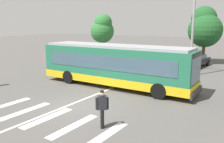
# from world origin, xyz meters

# --- Properties ---
(ground_plane) EXTENTS (160.00, 160.00, 0.00)m
(ground_plane) POSITION_xyz_m (0.00, 0.00, 0.00)
(ground_plane) COLOR #514F4C
(city_transit_bus) EXTENTS (11.82, 2.81, 3.06)m
(city_transit_bus) POSITION_xyz_m (-0.64, 4.81, 1.59)
(city_transit_bus) COLOR black
(city_transit_bus) RESTS_ON ground_plane
(pedestrian_crossing_street) EXTENTS (0.48, 0.45, 1.72)m
(pedestrian_crossing_street) POSITION_xyz_m (2.81, -1.53, 0.97)
(pedestrian_crossing_street) COLOR black
(pedestrian_crossing_street) RESTS_ON ground_plane
(parked_car_blue) EXTENTS (1.93, 4.53, 1.35)m
(parked_car_blue) POSITION_xyz_m (-3.30, 16.15, 0.77)
(parked_car_blue) COLOR black
(parked_car_blue) RESTS_ON ground_plane
(parked_car_silver) EXTENTS (1.95, 4.54, 1.35)m
(parked_car_silver) POSITION_xyz_m (-0.65, 16.25, 0.77)
(parked_car_silver) COLOR black
(parked_car_silver) RESTS_ON ground_plane
(parked_car_black) EXTENTS (2.19, 4.64, 1.35)m
(parked_car_black) POSITION_xyz_m (2.19, 16.59, 0.77)
(parked_car_black) COLOR black
(parked_car_black) RESTS_ON ground_plane
(twin_arm_street_lamp) EXTENTS (4.98, 0.32, 8.22)m
(twin_arm_street_lamp) POSITION_xyz_m (3.04, 11.38, 5.15)
(twin_arm_street_lamp) COLOR #939399
(twin_arm_street_lamp) RESTS_ON ground_plane
(background_tree_left) EXTENTS (3.33, 3.33, 5.99)m
(background_tree_left) POSITION_xyz_m (-11.28, 18.07, 3.90)
(background_tree_left) COLOR brown
(background_tree_left) RESTS_ON ground_plane
(background_tree_right) EXTENTS (3.84, 3.84, 6.62)m
(background_tree_right) POSITION_xyz_m (2.20, 19.58, 4.22)
(background_tree_right) COLOR brown
(background_tree_right) RESTS_ON ground_plane
(crosswalk_painted_stripes) EXTENTS (7.31, 3.01, 0.01)m
(crosswalk_painted_stripes) POSITION_xyz_m (-0.06, -2.13, 0.00)
(crosswalk_painted_stripes) COLOR silver
(crosswalk_painted_stripes) RESTS_ON ground_plane
(lane_center_line) EXTENTS (0.16, 24.00, 0.01)m
(lane_center_line) POSITION_xyz_m (-0.50, 2.00, 0.00)
(lane_center_line) COLOR silver
(lane_center_line) RESTS_ON ground_plane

